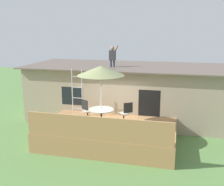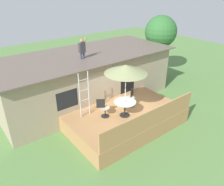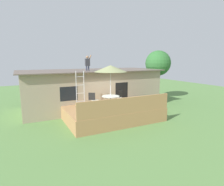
# 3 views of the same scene
# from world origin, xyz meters

# --- Properties ---
(ground_plane) EXTENTS (40.00, 40.00, 0.00)m
(ground_plane) POSITION_xyz_m (0.00, 0.00, 0.00)
(ground_plane) COLOR #567F42
(house) EXTENTS (10.50, 4.50, 2.88)m
(house) POSITION_xyz_m (0.00, 3.60, 1.44)
(house) COLOR gray
(house) RESTS_ON ground
(deck) EXTENTS (5.59, 3.42, 0.80)m
(deck) POSITION_xyz_m (0.00, 0.00, 0.40)
(deck) COLOR #A87A4C
(deck) RESTS_ON ground
(deck_railing) EXTENTS (5.49, 0.08, 0.90)m
(deck_railing) POSITION_xyz_m (0.00, -1.66, 1.25)
(deck_railing) COLOR #A87A4C
(deck_railing) RESTS_ON deck
(patio_table) EXTENTS (1.04, 1.04, 0.74)m
(patio_table) POSITION_xyz_m (-0.25, -0.22, 1.39)
(patio_table) COLOR black
(patio_table) RESTS_ON deck
(patio_umbrella) EXTENTS (1.90, 1.90, 2.54)m
(patio_umbrella) POSITION_xyz_m (-0.25, -0.22, 3.15)
(patio_umbrella) COLOR silver
(patio_umbrella) RESTS_ON deck
(step_ladder) EXTENTS (0.52, 0.04, 2.20)m
(step_ladder) POSITION_xyz_m (-1.73, 0.91, 1.90)
(step_ladder) COLOR silver
(step_ladder) RESTS_ON deck
(person_figure) EXTENTS (0.47, 0.20, 1.11)m
(person_figure) POSITION_xyz_m (-0.53, 2.90, 3.49)
(person_figure) COLOR #33384C
(person_figure) RESTS_ON house
(patio_chair_left) EXTENTS (0.56, 0.46, 0.92)m
(patio_chair_left) POSITION_xyz_m (-1.09, 0.33, 1.26)
(patio_chair_left) COLOR black
(patio_chair_left) RESTS_ON deck
(patio_chair_right) EXTENTS (0.57, 0.45, 0.92)m
(patio_chair_right) POSITION_xyz_m (0.65, 0.33, 1.26)
(patio_chair_right) COLOR black
(patio_chair_right) RESTS_ON deck
(backyard_tree) EXTENTS (2.29, 2.29, 4.47)m
(backyard_tree) POSITION_xyz_m (6.47, 3.66, 3.28)
(backyard_tree) COLOR brown
(backyard_tree) RESTS_ON ground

